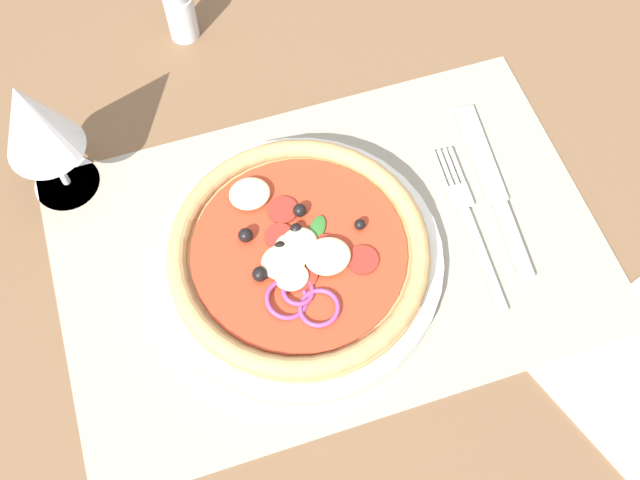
# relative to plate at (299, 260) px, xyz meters

# --- Properties ---
(ground_plane) EXTENTS (1.90, 1.40, 0.02)m
(ground_plane) POSITION_rel_plate_xyz_m (0.03, 0.01, -0.02)
(ground_plane) COLOR brown
(placemat) EXTENTS (0.51, 0.33, 0.00)m
(placemat) POSITION_rel_plate_xyz_m (0.03, 0.01, -0.01)
(placemat) COLOR gray
(placemat) RESTS_ON ground_plane
(plate) EXTENTS (0.27, 0.27, 0.01)m
(plate) POSITION_rel_plate_xyz_m (0.00, 0.00, 0.00)
(plate) COLOR silver
(plate) RESTS_ON placemat
(pizza) EXTENTS (0.24, 0.24, 0.03)m
(pizza) POSITION_rel_plate_xyz_m (-0.00, -0.00, 0.02)
(pizza) COLOR tan
(pizza) RESTS_ON plate
(fork) EXTENTS (0.03, 0.18, 0.00)m
(fork) POSITION_rel_plate_xyz_m (0.17, -0.00, -0.00)
(fork) COLOR silver
(fork) RESTS_ON placemat
(knife) EXTENTS (0.04, 0.20, 0.01)m
(knife) POSITION_rel_plate_xyz_m (0.20, 0.02, -0.00)
(knife) COLOR silver
(knife) RESTS_ON placemat
(wine_glass) EXTENTS (0.07, 0.07, 0.15)m
(wine_glass) POSITION_rel_plate_xyz_m (-0.19, 0.16, 0.09)
(wine_glass) COLOR silver
(wine_glass) RESTS_ON ground_plane
(pepper_shaker) EXTENTS (0.03, 0.03, 0.07)m
(pepper_shaker) POSITION_rel_plate_xyz_m (-0.04, 0.31, 0.02)
(pepper_shaker) COLOR silver
(pepper_shaker) RESTS_ON ground_plane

